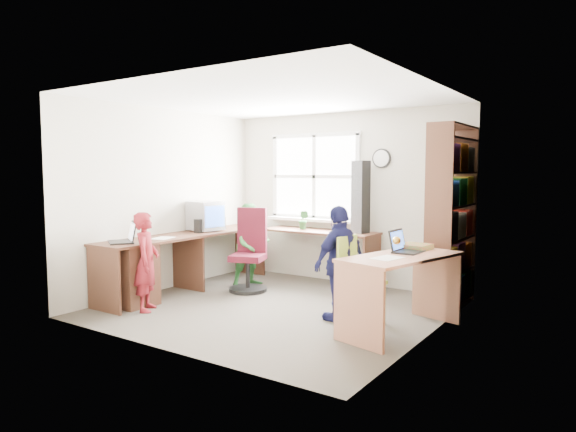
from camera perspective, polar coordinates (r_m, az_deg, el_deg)
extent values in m
cube|color=#3F3932|center=(6.04, -1.35, -10.24)|extent=(3.60, 3.40, 0.02)
cube|color=white|center=(5.89, -1.40, 13.13)|extent=(3.60, 3.40, 0.02)
cube|color=beige|center=(7.30, 6.42, 2.00)|extent=(3.60, 0.02, 2.40)
cube|color=beige|center=(4.56, -13.90, 0.10)|extent=(3.60, 0.02, 2.40)
cube|color=beige|center=(7.04, -13.48, 1.79)|extent=(0.02, 3.40, 2.40)
cube|color=beige|center=(5.02, 15.75, 0.49)|extent=(0.02, 3.40, 2.40)
cube|color=white|center=(7.51, 2.96, 4.40)|extent=(1.40, 0.01, 1.20)
cube|color=white|center=(7.51, 2.94, 4.40)|extent=(1.48, 0.04, 1.28)
cube|color=#A07845|center=(4.07, 10.71, -3.25)|extent=(0.02, 0.82, 2.00)
sphere|color=gold|center=(4.39, 11.98, -2.68)|extent=(0.07, 0.07, 0.07)
cylinder|color=black|center=(7.03, 10.35, 6.32)|extent=(0.26, 0.03, 0.26)
cylinder|color=white|center=(7.01, 10.29, 6.33)|extent=(0.22, 0.01, 0.22)
cube|color=#4D2D1E|center=(6.93, -11.06, -2.08)|extent=(0.60, 2.70, 0.03)
cube|color=#4D2D1E|center=(7.21, 3.55, -1.73)|extent=(1.65, 0.56, 0.03)
cube|color=#4D2D1E|center=(6.98, -11.01, -5.14)|extent=(0.56, 0.03, 0.72)
cube|color=#4D2D1E|center=(6.14, -19.80, -6.74)|extent=(0.56, 0.03, 0.72)
cube|color=#4D2D1E|center=(7.96, -4.26, -3.82)|extent=(0.56, 0.03, 0.72)
cube|color=#4D2D1E|center=(6.90, 9.30, -5.24)|extent=(0.03, 0.52, 0.72)
cube|color=#4D2D1E|center=(6.36, -17.10, -6.26)|extent=(0.54, 0.45, 0.72)
cube|color=#B5765A|center=(5.13, 12.48, -4.45)|extent=(0.90, 1.43, 0.03)
cube|color=#B5765A|center=(4.71, 7.83, -9.96)|extent=(0.56, 0.16, 0.73)
cube|color=#B5765A|center=(5.73, 16.13, -7.42)|extent=(0.56, 0.16, 0.73)
cube|color=#4D2D1E|center=(5.72, 16.32, -0.49)|extent=(0.30, 0.02, 2.10)
cube|color=#4D2D1E|center=(6.68, 18.93, 0.20)|extent=(0.30, 0.02, 2.10)
cube|color=#4D2D1E|center=(6.20, 17.99, 9.49)|extent=(0.30, 1.00, 0.02)
cube|color=#4D2D1E|center=(6.36, 17.49, -9.04)|extent=(0.30, 1.00, 0.02)
cube|color=#4D2D1E|center=(6.29, 17.57, -5.85)|extent=(0.30, 1.00, 0.02)
cube|color=#4D2D1E|center=(6.23, 17.67, -2.41)|extent=(0.30, 1.00, 0.02)
cube|color=#4D2D1E|center=(6.19, 17.76, 1.08)|extent=(0.30, 1.00, 0.02)
cube|color=#4D2D1E|center=(6.18, 17.85, 4.59)|extent=(0.30, 1.00, 0.02)
cube|color=#4D2D1E|center=(6.19, 17.95, 8.11)|extent=(0.30, 1.00, 0.02)
cube|color=#A62217|center=(6.05, 16.71, -8.32)|extent=(0.25, 0.28, 0.27)
cube|color=navy|center=(6.35, 17.58, -7.64)|extent=(0.25, 0.30, 0.29)
cube|color=#1C7633|center=(6.63, 18.32, -7.06)|extent=(0.25, 0.26, 0.30)
cube|color=gold|center=(5.97, 16.80, -4.80)|extent=(0.25, 0.28, 0.30)
cube|color=#6E2F76|center=(6.28, 17.67, -4.28)|extent=(0.25, 0.30, 0.32)
cube|color=orange|center=(6.56, 18.40, -4.05)|extent=(0.25, 0.26, 0.29)
cube|color=black|center=(5.92, 16.89, -1.09)|extent=(0.25, 0.28, 0.32)
cube|color=beige|center=(6.23, 17.76, -0.98)|extent=(0.25, 0.30, 0.29)
cube|color=#A62217|center=(6.52, 18.50, -0.67)|extent=(0.25, 0.26, 0.30)
cube|color=navy|center=(5.90, 16.98, 2.42)|extent=(0.25, 0.28, 0.29)
cube|color=#1C7633|center=(6.20, 17.85, 2.59)|extent=(0.25, 0.30, 0.30)
cube|color=gold|center=(6.49, 18.59, 2.75)|extent=(0.25, 0.26, 0.32)
cube|color=#6E2F76|center=(5.89, 17.08, 6.20)|extent=(0.25, 0.28, 0.30)
cube|color=orange|center=(6.20, 17.95, 6.18)|extent=(0.25, 0.30, 0.32)
cube|color=black|center=(6.49, 18.68, 5.95)|extent=(0.25, 0.26, 0.29)
cylinder|color=black|center=(6.85, -4.47, -8.11)|extent=(0.65, 0.65, 0.05)
cylinder|color=black|center=(6.80, -4.48, -6.40)|extent=(0.07, 0.07, 0.38)
cube|color=#490D19|center=(6.76, -4.50, -4.60)|extent=(0.54, 0.54, 0.08)
cube|color=#490D19|center=(6.90, -4.01, -1.52)|extent=(0.40, 0.21, 0.60)
cylinder|color=#ADCC44|center=(5.35, 5.70, -9.82)|extent=(0.04, 0.04, 0.42)
cylinder|color=#ADCC44|center=(5.19, 8.94, -10.32)|extent=(0.04, 0.04, 0.42)
cylinder|color=#ADCC44|center=(5.64, 7.50, -9.08)|extent=(0.04, 0.04, 0.42)
cylinder|color=#ADCC44|center=(5.48, 10.62, -9.52)|extent=(0.04, 0.04, 0.42)
cube|color=#ADCC44|center=(5.36, 8.22, -7.40)|extent=(0.41, 0.41, 0.04)
cube|color=#ADCC44|center=(5.40, 6.59, -4.66)|extent=(0.05, 0.38, 0.47)
cube|color=#97969A|center=(7.23, -9.15, -1.55)|extent=(0.34, 0.29, 0.02)
cube|color=#97969A|center=(7.21, -9.17, 0.05)|extent=(0.47, 0.43, 0.39)
cube|color=#3F72F2|center=(7.04, -8.12, -0.05)|extent=(0.06, 0.33, 0.28)
cube|color=black|center=(6.25, -18.10, -2.77)|extent=(0.44, 0.41, 0.02)
cube|color=black|center=(6.26, -16.90, -1.65)|extent=(0.33, 0.24, 0.23)
cube|color=white|center=(6.25, -16.99, -1.65)|extent=(0.29, 0.20, 0.19)
cube|color=black|center=(5.31, 13.25, -3.87)|extent=(0.24, 0.33, 0.02)
cube|color=black|center=(5.34, 12.03, -2.62)|extent=(0.06, 0.33, 0.22)
cube|color=#3F72F2|center=(5.34, 12.12, -2.63)|extent=(0.04, 0.29, 0.18)
cube|color=black|center=(6.99, -9.89, -1.11)|extent=(0.09, 0.09, 0.19)
cube|color=black|center=(7.41, -7.36, -0.80)|extent=(0.10, 0.10, 0.17)
cube|color=black|center=(6.93, 8.08, 2.11)|extent=(0.23, 0.22, 0.97)
cube|color=red|center=(5.54, 13.97, -3.32)|extent=(0.31, 0.31, 0.06)
cube|color=silver|center=(6.54, -13.78, -2.40)|extent=(0.29, 0.35, 0.00)
cube|color=silver|center=(4.92, 10.94, -4.60)|extent=(0.27, 0.34, 0.00)
imported|color=#2A6931|center=(7.31, 1.74, -0.43)|extent=(0.15, 0.12, 0.27)
imported|color=maroon|center=(6.02, -15.44, -4.91)|extent=(0.45, 0.49, 1.12)
imported|color=#327D36|center=(7.09, -4.10, -3.20)|extent=(0.61, 0.68, 1.14)
imported|color=#161745|center=(5.46, 5.81, -5.23)|extent=(0.47, 0.77, 1.22)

